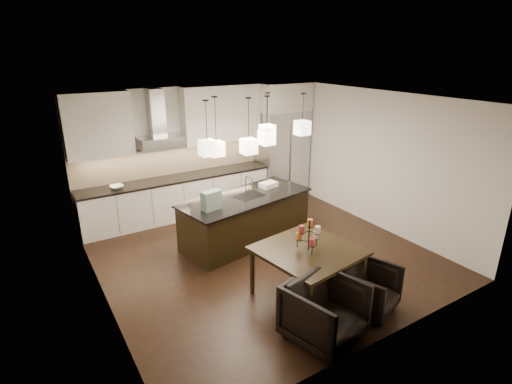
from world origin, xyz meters
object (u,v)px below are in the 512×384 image
dining_table (307,273)px  armchair_left (325,312)px  island_body (246,219)px  refrigerator (282,154)px  armchair_right (369,289)px

dining_table → armchair_left: size_ratio=1.48×
armchair_left → island_body: bearing=64.9°
island_body → armchair_left: size_ratio=2.78×
island_body → armchair_left: bearing=-111.2°
island_body → dining_table: size_ratio=1.88×
refrigerator → armchair_left: 5.44m
dining_table → armchair_right: bearing=-61.4°
refrigerator → armchair_left: refrigerator is taller
dining_table → armchair_left: 0.95m
refrigerator → armchair_left: bearing=-119.2°
armchair_right → dining_table: bearing=107.2°
island_body → armchair_right: 2.86m
island_body → refrigerator: bearing=29.7°
dining_table → armchair_right: 0.91m
armchair_left → armchair_right: bearing=-6.1°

